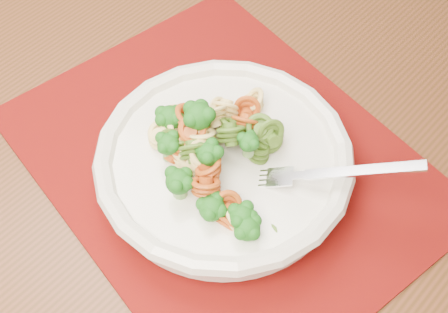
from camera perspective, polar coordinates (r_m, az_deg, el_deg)
The scene contains 5 objects.
dining_table at distance 0.80m, azimuth 4.61°, elevation 0.31°, with size 1.55×1.16×0.75m.
placemat at distance 0.66m, azimuth -0.02°, elevation -0.47°, with size 0.43×0.34×0.00m, color #640E04.
pasta_bowl at distance 0.62m, azimuth -0.00°, elevation -0.54°, with size 0.26×0.26×0.05m.
pasta_broccoli_heap at distance 0.61m, azimuth -0.00°, elevation 0.33°, with size 0.22×0.22×0.06m, color #F1C877, non-canonical shape.
fork at distance 0.60m, azimuth 5.13°, elevation -1.89°, with size 0.19×0.02×0.01m, color silver, non-canonical shape.
Camera 1 is at (0.27, 0.00, 1.29)m, focal length 50.00 mm.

